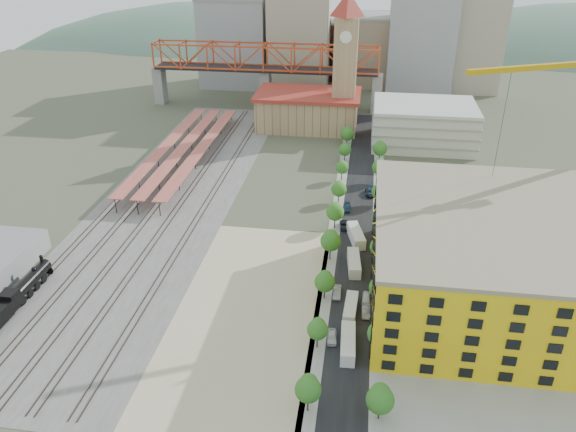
# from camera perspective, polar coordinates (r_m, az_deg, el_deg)

# --- Properties ---
(ground) EXTENTS (400.00, 400.00, 0.00)m
(ground) POSITION_cam_1_polar(r_m,az_deg,el_deg) (137.75, 0.24, -1.93)
(ground) COLOR #474C38
(ground) RESTS_ON ground
(ballast_strip) EXTENTS (36.00, 165.00, 0.06)m
(ballast_strip) POSITION_cam_1_polar(r_m,az_deg,el_deg) (160.99, -11.68, 2.08)
(ballast_strip) COLOR #605E59
(ballast_strip) RESTS_ON ground
(dirt_lot) EXTENTS (28.00, 67.00, 0.06)m
(dirt_lot) POSITION_cam_1_polar(r_m,az_deg,el_deg) (112.43, -4.09, -9.65)
(dirt_lot) COLOR tan
(dirt_lot) RESTS_ON ground
(street_asphalt) EXTENTS (12.00, 170.00, 0.06)m
(street_asphalt) POSITION_cam_1_polar(r_m,az_deg,el_deg) (149.93, 7.11, 0.47)
(street_asphalt) COLOR black
(street_asphalt) RESTS_ON ground
(sidewalk_west) EXTENTS (3.00, 170.00, 0.04)m
(sidewalk_west) POSITION_cam_1_polar(r_m,az_deg,el_deg) (150.06, 5.01, 0.60)
(sidewalk_west) COLOR gray
(sidewalk_west) RESTS_ON ground
(sidewalk_east) EXTENTS (3.00, 170.00, 0.04)m
(sidewalk_east) POSITION_cam_1_polar(r_m,az_deg,el_deg) (150.02, 9.20, 0.32)
(sidewalk_east) COLOR gray
(sidewalk_east) RESTS_ON ground
(construction_pad) EXTENTS (50.00, 90.00, 0.06)m
(construction_pad) POSITION_cam_1_polar(r_m,az_deg,el_deg) (123.13, 20.26, -7.85)
(construction_pad) COLOR gray
(construction_pad) RESTS_ON ground
(rail_tracks) EXTENTS (26.56, 160.00, 0.18)m
(rail_tracks) POSITION_cam_1_polar(r_m,az_deg,el_deg) (161.54, -12.28, 2.15)
(rail_tracks) COLOR #382B23
(rail_tracks) RESTS_ON ground
(platform_canopies) EXTENTS (16.00, 80.00, 4.12)m
(platform_canopies) POSITION_cam_1_polar(r_m,az_deg,el_deg) (184.89, -10.54, 6.94)
(platform_canopies) COLOR #BB6748
(platform_canopies) RESTS_ON ground
(station_hall) EXTENTS (38.00, 24.00, 13.10)m
(station_hall) POSITION_cam_1_polar(r_m,az_deg,el_deg) (210.89, 2.03, 10.75)
(station_hall) COLOR tan
(station_hall) RESTS_ON ground
(clock_tower) EXTENTS (12.00, 12.00, 52.00)m
(clock_tower) POSITION_cam_1_polar(r_m,az_deg,el_deg) (202.64, 5.88, 16.35)
(clock_tower) COLOR tan
(clock_tower) RESTS_ON ground
(parking_garage) EXTENTS (34.00, 26.00, 14.00)m
(parking_garage) POSITION_cam_1_polar(r_m,az_deg,el_deg) (199.19, 13.59, 9.06)
(parking_garage) COLOR silver
(parking_garage) RESTS_ON ground
(truss_bridge) EXTENTS (94.00, 9.60, 25.60)m
(truss_bridge) POSITION_cam_1_polar(r_m,az_deg,el_deg) (232.69, -2.34, 15.46)
(truss_bridge) COLOR gray
(truss_bridge) RESTS_ON ground
(construction_building) EXTENTS (44.60, 50.60, 18.80)m
(construction_building) POSITION_cam_1_polar(r_m,az_deg,el_deg) (117.52, 19.57, -4.05)
(construction_building) COLOR yellow
(construction_building) RESTS_ON ground
(street_trees) EXTENTS (15.40, 124.40, 8.00)m
(street_trees) POSITION_cam_1_polar(r_m,az_deg,el_deg) (141.11, 6.97, -1.38)
(street_trees) COLOR #2C7122
(street_trees) RESTS_ON ground
(skyline) EXTENTS (133.00, 46.00, 60.00)m
(skyline) POSITION_cam_1_polar(r_m,az_deg,el_deg) (264.96, 6.44, 17.69)
(skyline) COLOR #9EA0A3
(skyline) RESTS_ON ground
(distant_hills) EXTENTS (647.00, 264.00, 227.00)m
(distant_hills) POSITION_cam_1_polar(r_m,az_deg,el_deg) (407.37, 11.76, 5.85)
(distant_hills) COLOR #4C6B59
(distant_hills) RESTS_ON ground
(locomotive) EXTENTS (2.96, 22.82, 5.70)m
(locomotive) POSITION_cam_1_polar(r_m,az_deg,el_deg) (125.99, -25.50, -6.95)
(locomotive) COLOR black
(locomotive) RESTS_ON ground
(site_trailer_a) EXTENTS (2.91, 9.80, 2.66)m
(site_trailer_a) POSITION_cam_1_polar(r_m,az_deg,el_deg) (103.31, 6.10, -12.76)
(site_trailer_a) COLOR silver
(site_trailer_a) RESTS_ON ground
(site_trailer_b) EXTENTS (2.75, 8.87, 2.40)m
(site_trailer_b) POSITION_cam_1_polar(r_m,az_deg,el_deg) (111.70, 6.37, -9.30)
(site_trailer_b) COLOR silver
(site_trailer_b) RESTS_ON ground
(site_trailer_c) EXTENTS (3.49, 9.83, 2.64)m
(site_trailer_c) POSITION_cam_1_polar(r_m,az_deg,el_deg) (125.10, 6.71, -4.78)
(site_trailer_c) COLOR silver
(site_trailer_c) RESTS_ON ground
(site_trailer_d) EXTENTS (5.03, 10.39, 2.75)m
(site_trailer_d) POSITION_cam_1_polar(r_m,az_deg,el_deg) (135.65, 6.92, -1.99)
(site_trailer_d) COLOR silver
(site_trailer_d) RESTS_ON ground
(car_0) EXTENTS (2.09, 4.51, 1.49)m
(car_0) POSITION_cam_1_polar(r_m,az_deg,el_deg) (105.34, 4.48, -12.15)
(car_0) COLOR silver
(car_0) RESTS_ON ground
(car_1) EXTENTS (1.68, 4.65, 1.52)m
(car_1) POSITION_cam_1_polar(r_m,az_deg,el_deg) (116.57, 5.00, -7.71)
(car_1) COLOR gray
(car_1) RESTS_ON ground
(car_2) EXTENTS (2.93, 5.19, 1.37)m
(car_2) POSITION_cam_1_polar(r_m,az_deg,el_deg) (141.22, 5.78, -0.97)
(car_2) COLOR black
(car_2) RESTS_ON ground
(car_3) EXTENTS (1.99, 4.87, 1.41)m
(car_3) POSITION_cam_1_polar(r_m,az_deg,el_deg) (150.00, 5.98, 0.84)
(car_3) COLOR #1A314E
(car_3) RESTS_ON ground
(car_4) EXTENTS (1.92, 4.37, 1.46)m
(car_4) POSITION_cam_1_polar(r_m,az_deg,el_deg) (115.53, 7.96, -8.28)
(car_4) COLOR white
(car_4) RESTS_ON ground
(car_5) EXTENTS (1.76, 4.70, 1.53)m
(car_5) POSITION_cam_1_polar(r_m,az_deg,el_deg) (112.13, 7.91, -9.52)
(car_5) COLOR gray
(car_5) RESTS_ON ground
(car_6) EXTENTS (2.83, 5.26, 1.40)m
(car_6) POSITION_cam_1_polar(r_m,az_deg,el_deg) (159.05, 8.33, 2.32)
(car_6) COLOR black
(car_6) RESTS_ON ground
(car_7) EXTENTS (2.63, 5.68, 1.61)m
(car_7) POSITION_cam_1_polar(r_m,az_deg,el_deg) (159.73, 8.33, 2.47)
(car_7) COLOR navy
(car_7) RESTS_ON ground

